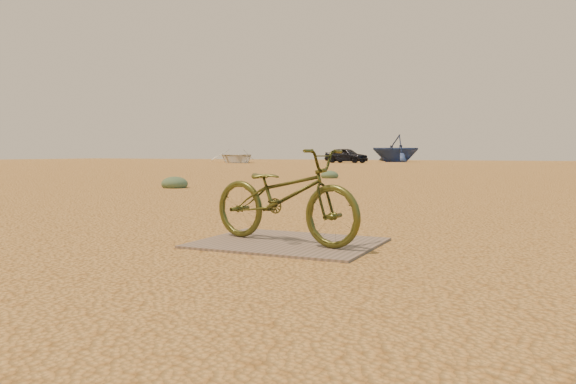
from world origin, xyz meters
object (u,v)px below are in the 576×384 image
at_px(car, 346,155).
at_px(boat_near_left, 236,156).
at_px(boat_far_left, 396,148).
at_px(plywood_board, 288,243).
at_px(bicycle, 284,196).

bearing_deg(car, boat_near_left, 125.19).
relative_size(boat_near_left, boat_far_left, 1.12).
bearing_deg(plywood_board, bicycle, -116.04).
bearing_deg(bicycle, plywood_board, -13.27).
distance_m(bicycle, boat_near_left, 42.43).
height_order(plywood_board, bicycle, bicycle).
height_order(plywood_board, car, car).
relative_size(plywood_board, bicycle, 0.99).
height_order(boat_near_left, boat_far_left, boat_far_left).
height_order(plywood_board, boat_near_left, boat_near_left).
distance_m(plywood_board, boat_far_left, 47.36).
bearing_deg(plywood_board, boat_far_left, 102.94).
xyz_separation_m(plywood_board, car, (-13.22, 39.89, 0.61)).
height_order(plywood_board, boat_far_left, boat_far_left).
bearing_deg(boat_far_left, car, -69.08).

